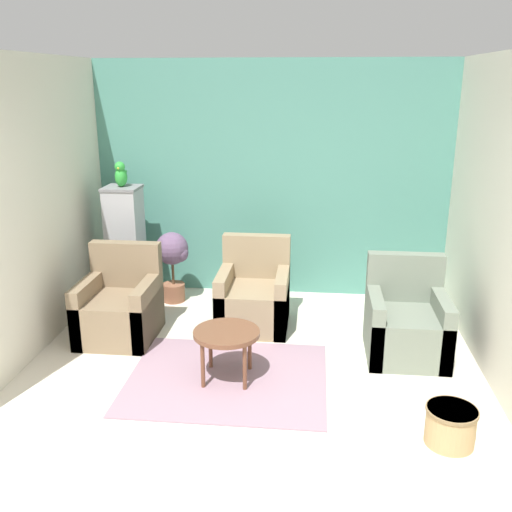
{
  "coord_description": "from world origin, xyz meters",
  "views": [
    {
      "loc": [
        0.53,
        -3.33,
        2.52
      ],
      "look_at": [
        0.0,
        1.65,
        0.96
      ],
      "focal_mm": 40.0,
      "sensor_mm": 36.0,
      "label": 1
    }
  ],
  "objects_px": {
    "potted_plant": "(172,257)",
    "wicker_basket": "(451,425)",
    "armchair_left": "(120,309)",
    "armchair_right": "(406,325)",
    "armchair_middle": "(254,298)",
    "birdcage": "(126,246)",
    "parrot": "(121,175)",
    "coffee_table": "(227,336)"
  },
  "relations": [
    {
      "from": "parrot",
      "to": "birdcage",
      "type": "bearing_deg",
      "value": -90.0
    },
    {
      "from": "armchair_left",
      "to": "birdcage",
      "type": "bearing_deg",
      "value": 103.63
    },
    {
      "from": "parrot",
      "to": "potted_plant",
      "type": "bearing_deg",
      "value": 2.9
    },
    {
      "from": "armchair_left",
      "to": "parrot",
      "type": "height_order",
      "value": "parrot"
    },
    {
      "from": "coffee_table",
      "to": "armchair_left",
      "type": "bearing_deg",
      "value": 148.09
    },
    {
      "from": "armchair_middle",
      "to": "parrot",
      "type": "height_order",
      "value": "parrot"
    },
    {
      "from": "wicker_basket",
      "to": "armchair_right",
      "type": "bearing_deg",
      "value": 95.09
    },
    {
      "from": "armchair_left",
      "to": "armchair_middle",
      "type": "relative_size",
      "value": 1.0
    },
    {
      "from": "coffee_table",
      "to": "birdcage",
      "type": "xyz_separation_m",
      "value": [
        -1.45,
        1.74,
        0.26
      ]
    },
    {
      "from": "armchair_right",
      "to": "armchair_middle",
      "type": "relative_size",
      "value": 1.0
    },
    {
      "from": "birdcage",
      "to": "armchair_right",
      "type": "bearing_deg",
      "value": -19.51
    },
    {
      "from": "armchair_right",
      "to": "potted_plant",
      "type": "relative_size",
      "value": 1.1
    },
    {
      "from": "armchair_left",
      "to": "wicker_basket",
      "type": "bearing_deg",
      "value": -27.04
    },
    {
      "from": "armchair_left",
      "to": "potted_plant",
      "type": "xyz_separation_m",
      "value": [
        0.29,
        1.01,
        0.25
      ]
    },
    {
      "from": "armchair_middle",
      "to": "potted_plant",
      "type": "height_order",
      "value": "armchair_middle"
    },
    {
      "from": "armchair_middle",
      "to": "potted_plant",
      "type": "bearing_deg",
      "value": 150.38
    },
    {
      "from": "armchair_right",
      "to": "wicker_basket",
      "type": "height_order",
      "value": "armchair_right"
    },
    {
      "from": "potted_plant",
      "to": "wicker_basket",
      "type": "xyz_separation_m",
      "value": [
        2.65,
        -2.52,
        -0.39
      ]
    },
    {
      "from": "parrot",
      "to": "armchair_left",
      "type": "bearing_deg",
      "value": -76.4
    },
    {
      "from": "armchair_middle",
      "to": "armchair_left",
      "type": "bearing_deg",
      "value": -161.78
    },
    {
      "from": "armchair_left",
      "to": "coffee_table",
      "type": "bearing_deg",
      "value": -31.91
    },
    {
      "from": "armchair_right",
      "to": "birdcage",
      "type": "height_order",
      "value": "birdcage"
    },
    {
      "from": "armchair_right",
      "to": "parrot",
      "type": "height_order",
      "value": "parrot"
    },
    {
      "from": "armchair_left",
      "to": "potted_plant",
      "type": "distance_m",
      "value": 1.08
    },
    {
      "from": "armchair_middle",
      "to": "parrot",
      "type": "bearing_deg",
      "value": 160.39
    },
    {
      "from": "coffee_table",
      "to": "armchair_middle",
      "type": "xyz_separation_m",
      "value": [
        0.1,
        1.19,
        -0.11
      ]
    },
    {
      "from": "parrot",
      "to": "wicker_basket",
      "type": "height_order",
      "value": "parrot"
    },
    {
      "from": "coffee_table",
      "to": "wicker_basket",
      "type": "xyz_separation_m",
      "value": [
        1.74,
        -0.75,
        -0.25
      ]
    },
    {
      "from": "armchair_left",
      "to": "armchair_right",
      "type": "xyz_separation_m",
      "value": [
        2.82,
        -0.1,
        0.0
      ]
    },
    {
      "from": "coffee_table",
      "to": "birdcage",
      "type": "relative_size",
      "value": 0.42
    },
    {
      "from": "armchair_left",
      "to": "armchair_right",
      "type": "height_order",
      "value": "same"
    },
    {
      "from": "wicker_basket",
      "to": "coffee_table",
      "type": "bearing_deg",
      "value": 156.64
    },
    {
      "from": "parrot",
      "to": "potted_plant",
      "type": "height_order",
      "value": "parrot"
    },
    {
      "from": "armchair_right",
      "to": "potted_plant",
      "type": "xyz_separation_m",
      "value": [
        -2.53,
        1.11,
        0.25
      ]
    },
    {
      "from": "armchair_left",
      "to": "potted_plant",
      "type": "bearing_deg",
      "value": 73.83
    },
    {
      "from": "parrot",
      "to": "wicker_basket",
      "type": "xyz_separation_m",
      "value": [
        3.19,
        -2.49,
        -1.34
      ]
    },
    {
      "from": "armchair_right",
      "to": "parrot",
      "type": "xyz_separation_m",
      "value": [
        -3.06,
        1.09,
        1.2
      ]
    },
    {
      "from": "armchair_left",
      "to": "armchair_middle",
      "type": "distance_m",
      "value": 1.39
    },
    {
      "from": "parrot",
      "to": "wicker_basket",
      "type": "relative_size",
      "value": 0.78
    },
    {
      "from": "potted_plant",
      "to": "armchair_middle",
      "type": "bearing_deg",
      "value": -29.62
    },
    {
      "from": "potted_plant",
      "to": "armchair_right",
      "type": "bearing_deg",
      "value": -23.78
    },
    {
      "from": "coffee_table",
      "to": "parrot",
      "type": "bearing_deg",
      "value": 129.79
    }
  ]
}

